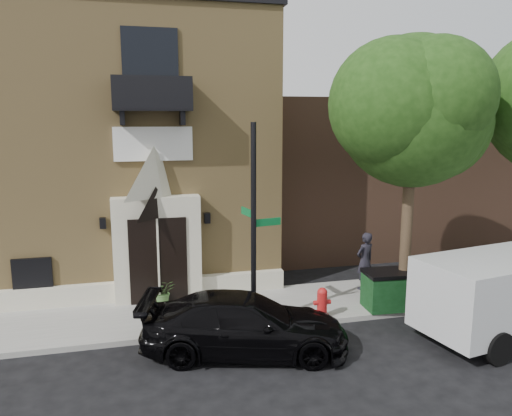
{
  "coord_description": "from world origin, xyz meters",
  "views": [
    {
      "loc": [
        -1.65,
        -12.16,
        5.68
      ],
      "look_at": [
        1.89,
        2.0,
        3.01
      ],
      "focal_mm": 35.0,
      "sensor_mm": 36.0,
      "label": 1
    }
  ],
  "objects_px": {
    "black_sedan": "(245,324)",
    "fire_hydrant": "(322,303)",
    "pedestrian_near": "(365,261)",
    "street_sign": "(254,226)",
    "dumpster": "(393,289)"
  },
  "relations": [
    {
      "from": "fire_hydrant",
      "to": "pedestrian_near",
      "type": "bearing_deg",
      "value": 40.4
    },
    {
      "from": "fire_hydrant",
      "to": "pedestrian_near",
      "type": "distance_m",
      "value": 2.94
    },
    {
      "from": "pedestrian_near",
      "to": "black_sedan",
      "type": "bearing_deg",
      "value": 13.45
    },
    {
      "from": "street_sign",
      "to": "fire_hydrant",
      "type": "bearing_deg",
      "value": -10.83
    },
    {
      "from": "street_sign",
      "to": "fire_hydrant",
      "type": "height_order",
      "value": "street_sign"
    },
    {
      "from": "black_sedan",
      "to": "street_sign",
      "type": "xyz_separation_m",
      "value": [
        0.54,
        1.27,
        2.15
      ]
    },
    {
      "from": "black_sedan",
      "to": "fire_hydrant",
      "type": "bearing_deg",
      "value": -49.36
    },
    {
      "from": "dumpster",
      "to": "pedestrian_near",
      "type": "distance_m",
      "value": 1.73
    },
    {
      "from": "black_sedan",
      "to": "fire_hydrant",
      "type": "distance_m",
      "value": 2.8
    },
    {
      "from": "dumpster",
      "to": "street_sign",
      "type": "bearing_deg",
      "value": -174.17
    },
    {
      "from": "black_sedan",
      "to": "fire_hydrant",
      "type": "relative_size",
      "value": 5.79
    },
    {
      "from": "fire_hydrant",
      "to": "pedestrian_near",
      "type": "xyz_separation_m",
      "value": [
        2.2,
        1.87,
        0.52
      ]
    },
    {
      "from": "black_sedan",
      "to": "street_sign",
      "type": "height_order",
      "value": "street_sign"
    },
    {
      "from": "street_sign",
      "to": "fire_hydrant",
      "type": "distance_m",
      "value": 3.02
    },
    {
      "from": "street_sign",
      "to": "pedestrian_near",
      "type": "distance_m",
      "value": 4.89
    }
  ]
}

